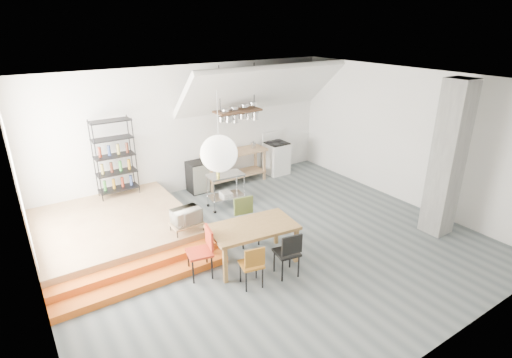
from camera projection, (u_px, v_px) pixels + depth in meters
floor at (268, 244)px, 8.02m from camera, size 8.00×8.00×0.00m
wall_back at (190, 130)px, 10.13m from camera, size 8.00×0.04×3.20m
wall_left at (27, 227)px, 5.37m from camera, size 0.04×7.00×3.20m
wall_right at (407, 137)px, 9.47m from camera, size 0.04×7.00×3.20m
ceiling at (270, 82)px, 6.83m from camera, size 8.00×7.00×0.02m
slope_ceiling at (262, 89)px, 10.24m from camera, size 4.40×1.44×1.32m
window_pane at (16, 179)px, 6.47m from camera, size 0.02×2.50×2.20m
platform at (113, 228)px, 8.21m from camera, size 3.00×3.00×0.40m
step_lower at (146, 282)px, 6.75m from camera, size 3.00×0.35×0.13m
step_upper at (139, 269)px, 6.99m from camera, size 3.00×0.35×0.27m
concrete_column at (448, 160)px, 7.95m from camera, size 0.50×0.50×3.20m
kitchen_counter at (235, 162)px, 10.79m from camera, size 1.80×0.60×0.91m
stove at (276, 157)px, 11.56m from camera, size 0.60×0.60×1.18m
pot_rack at (239, 114)px, 10.12m from camera, size 1.20×0.50×1.43m
wire_shelving at (115, 157)px, 8.97m from camera, size 0.88×0.38×1.80m
microwave_shelf at (187, 224)px, 7.68m from camera, size 0.60×0.40×0.16m
paper_lantern at (219, 154)px, 6.39m from camera, size 0.60×0.60×0.60m
dining_table at (253, 230)px, 7.22m from camera, size 1.65×1.06×0.74m
chair_mustard at (253, 263)px, 6.56m from camera, size 0.43×0.43×0.79m
chair_black at (289, 251)px, 6.83m from camera, size 0.46×0.46×0.86m
chair_olive at (246, 217)px, 7.93m from camera, size 0.49×0.49×0.93m
chair_red at (203, 248)px, 6.86m from camera, size 0.49×0.49×0.91m
rolling_cart at (226, 186)px, 9.43m from camera, size 0.88×0.55×0.83m
mini_fridge at (197, 177)px, 10.34m from camera, size 0.47×0.47×0.81m
microwave at (186, 216)px, 7.61m from camera, size 0.55×0.39×0.29m
bowl at (231, 152)px, 10.56m from camera, size 0.23×0.23×0.05m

